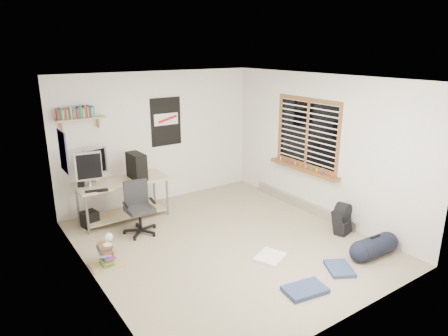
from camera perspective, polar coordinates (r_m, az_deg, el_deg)
floor at (r=6.33m, az=0.29°, el=-10.61°), size 4.00×4.50×0.01m
ceiling at (r=5.63m, az=0.33°, el=12.69°), size 4.00×4.50×0.01m
back_wall at (r=7.75m, az=-9.26°, el=4.27°), size 4.00×0.01×2.50m
left_wall at (r=5.05m, az=-18.78°, el=-3.35°), size 0.01×4.50×2.50m
right_wall at (r=7.15m, az=13.65°, el=2.94°), size 0.01×4.50×2.50m
desk at (r=7.22m, az=-14.16°, el=-4.35°), size 1.68×1.23×0.70m
monitor_left at (r=6.85m, az=-18.72°, el=-0.83°), size 0.44×0.17×0.47m
monitor_right at (r=7.15m, az=-17.82°, el=-0.06°), size 0.43×0.20×0.45m
pc_tower at (r=7.08m, az=-12.38°, el=0.24°), size 0.23×0.45×0.46m
keyboard at (r=6.70m, az=-17.73°, el=-3.15°), size 0.38×0.20×0.02m
speaker_left at (r=6.95m, az=-19.77°, el=-1.87°), size 0.13×0.13×0.19m
speaker_right at (r=7.07m, az=-12.22°, el=-1.00°), size 0.11×0.11×0.17m
office_chair at (r=6.56m, az=-12.01°, el=-5.20°), size 0.64×0.64×0.86m
wall_shelf at (r=7.06m, az=-19.78°, el=6.65°), size 0.80×0.22×0.24m
poster_back_wall at (r=7.74m, az=-8.28°, el=6.56°), size 0.62×0.03×0.92m
poster_left_wall at (r=6.10m, az=-22.00°, el=2.22°), size 0.02×0.42×0.60m
window at (r=7.27m, az=11.71°, el=4.90°), size 0.10×1.50×1.26m
baseboard_heater at (r=7.66m, az=11.14°, el=-5.09°), size 0.08×2.50×0.18m
backpack at (r=6.82m, az=16.49°, el=-7.32°), size 0.36×0.31×0.41m
duffel_bag at (r=6.27m, az=20.63°, el=-10.59°), size 0.32×0.32×0.60m
tshirt at (r=5.92m, az=6.61°, el=-12.51°), size 0.53×0.50×0.04m
jeans_a at (r=5.28m, az=11.50°, el=-16.66°), size 0.57×0.41×0.06m
jeans_b at (r=5.82m, az=16.16°, el=-13.63°), size 0.49×0.53×0.05m
book_stack at (r=5.90m, az=-16.44°, el=-11.84°), size 0.51×0.48×0.28m
desk_lamp at (r=5.78m, az=-16.38°, el=-9.88°), size 0.14×0.21×0.20m
subwoofer at (r=7.15m, az=-18.62°, el=-6.91°), size 0.28×0.28×0.27m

